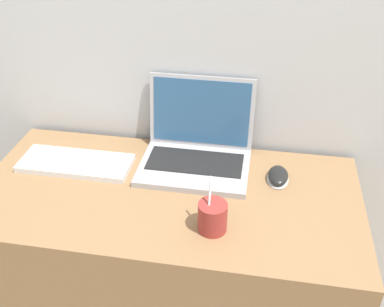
# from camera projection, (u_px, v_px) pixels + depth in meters

# --- Properties ---
(wall_back) EXTENTS (7.00, 0.04, 2.50)m
(wall_back) POSITION_uv_depth(u_px,v_px,m) (185.00, 4.00, 1.39)
(wall_back) COLOR silver
(wall_back) RESTS_ON ground_plane
(desk) EXTENTS (1.18, 0.58, 0.77)m
(desk) POSITION_uv_depth(u_px,v_px,m) (170.00, 276.00, 1.60)
(desk) COLOR #936D47
(desk) RESTS_ON ground_plane
(laptop) EXTENTS (0.36, 0.30, 0.26)m
(laptop) POSITION_uv_depth(u_px,v_px,m) (197.00, 147.00, 1.49)
(laptop) COLOR #ADADB2
(laptop) RESTS_ON desk
(drink_cup) EXTENTS (0.08, 0.08, 0.16)m
(drink_cup) POSITION_uv_depth(u_px,v_px,m) (213.00, 216.00, 1.22)
(drink_cup) COLOR #9E332D
(drink_cup) RESTS_ON desk
(computer_mouse) EXTENTS (0.07, 0.11, 0.03)m
(computer_mouse) POSITION_uv_depth(u_px,v_px,m) (278.00, 176.00, 1.43)
(computer_mouse) COLOR white
(computer_mouse) RESTS_ON desk
(external_keyboard) EXTENTS (0.37, 0.15, 0.02)m
(external_keyboard) POSITION_uv_depth(u_px,v_px,m) (76.00, 163.00, 1.50)
(external_keyboard) COLOR silver
(external_keyboard) RESTS_ON desk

